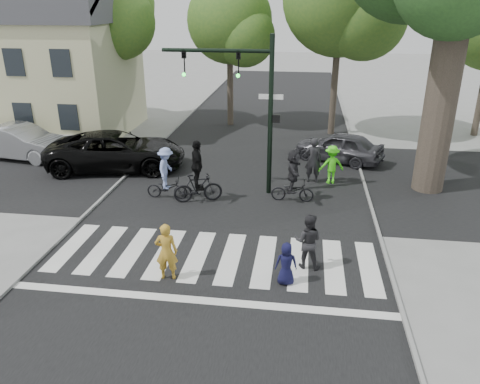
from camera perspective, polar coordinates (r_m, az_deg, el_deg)
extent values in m
plane|color=gray|center=(13.23, -3.99, -10.05)|extent=(120.00, 120.00, 0.00)
cube|color=black|center=(17.58, -0.72, -1.35)|extent=(10.00, 70.00, 0.01)
cube|color=black|center=(20.33, 0.54, 2.03)|extent=(70.00, 10.00, 0.01)
cube|color=gray|center=(18.93, -16.01, -0.33)|extent=(0.10, 70.00, 0.10)
cube|color=gray|center=(17.59, 15.78, -2.08)|extent=(0.10, 70.00, 0.10)
cube|color=silver|center=(15.49, -19.85, -6.26)|extent=(0.55, 3.00, 0.01)
cube|color=silver|center=(15.07, -16.44, -6.63)|extent=(0.55, 3.00, 0.01)
cube|color=silver|center=(14.70, -12.85, -7.00)|extent=(0.55, 3.00, 0.01)
cube|color=silver|center=(14.40, -9.09, -7.36)|extent=(0.55, 3.00, 0.01)
cube|color=silver|center=(14.16, -5.17, -7.70)|extent=(0.55, 3.00, 0.01)
cube|color=silver|center=(13.99, -1.14, -8.02)|extent=(0.55, 3.00, 0.01)
cube|color=silver|center=(13.88, 2.99, -8.29)|extent=(0.55, 3.00, 0.01)
cube|color=silver|center=(13.85, 7.16, -8.53)|extent=(0.55, 3.00, 0.01)
cube|color=silver|center=(13.89, 11.33, -8.72)|extent=(0.55, 3.00, 0.01)
cube|color=silver|center=(14.01, 15.45, -8.87)|extent=(0.55, 3.00, 0.01)
cube|color=silver|center=(12.26, -5.15, -12.99)|extent=(10.00, 0.30, 0.01)
cylinder|color=black|center=(17.63, 3.73, 8.96)|extent=(0.18, 0.18, 6.00)
cylinder|color=black|center=(17.49, -2.91, 16.84)|extent=(4.00, 0.14, 0.14)
imported|color=black|center=(17.41, -0.19, 15.36)|extent=(0.16, 0.20, 1.00)
sphere|color=#19E533|center=(17.34, -0.25, 14.00)|extent=(0.14, 0.14, 0.14)
imported|color=black|center=(17.80, -6.82, 15.36)|extent=(0.16, 0.20, 1.00)
sphere|color=#19E533|center=(17.73, -6.85, 14.03)|extent=(0.14, 0.14, 0.14)
cube|color=black|center=(17.61, 4.45, 8.92)|extent=(0.28, 0.18, 0.30)
cube|color=#FF660C|center=(17.61, 4.81, 8.91)|extent=(0.02, 0.14, 0.20)
cube|color=white|center=(17.46, 3.80, 11.51)|extent=(0.90, 0.04, 0.18)
cylinder|color=brown|center=(19.42, 23.25, 9.98)|extent=(1.20, 1.20, 7.00)
cylinder|color=brown|center=(18.99, 25.76, 18.58)|extent=(1.29, 1.74, 2.93)
cylinder|color=brown|center=(31.96, -23.79, 13.20)|extent=(0.36, 0.36, 5.95)
sphere|color=#3A6725|center=(31.70, -24.79, 19.23)|extent=(5.20, 5.20, 5.20)
sphere|color=#3A6725|center=(30.53, -23.57, 17.74)|extent=(3.64, 3.64, 3.64)
cylinder|color=brown|center=(29.21, -15.69, 14.01)|extent=(0.36, 0.36, 6.44)
sphere|color=#3A6725|center=(28.95, -16.50, 21.21)|extent=(5.80, 5.80, 5.80)
sphere|color=#3A6725|center=(27.73, -14.71, 19.45)|extent=(4.06, 4.06, 4.06)
cylinder|color=brown|center=(28.38, -1.21, 13.72)|extent=(0.36, 0.36, 5.60)
sphere|color=#3A6725|center=(28.08, -1.27, 20.19)|extent=(4.80, 4.80, 4.80)
sphere|color=#3A6725|center=(27.27, 0.60, 18.45)|extent=(3.36, 3.36, 3.36)
cylinder|color=brown|center=(26.71, 11.53, 13.96)|extent=(0.36, 0.36, 6.72)
sphere|color=#3A6725|center=(25.67, 15.00, 19.82)|extent=(4.20, 4.20, 4.20)
cube|color=#BBB992|center=(28.82, -21.66, 12.74)|extent=(8.00, 7.00, 6.00)
cube|color=#47474C|center=(28.54, -22.74, 19.84)|extent=(8.40, 7.40, 1.20)
cube|color=black|center=(26.08, -24.89, 8.43)|extent=(1.00, 0.06, 1.30)
cube|color=black|center=(25.67, -25.85, 14.04)|extent=(1.00, 0.06, 1.30)
cube|color=black|center=(24.88, -20.16, 8.55)|extent=(1.00, 0.06, 1.30)
cube|color=black|center=(24.45, -20.99, 14.45)|extent=(1.00, 0.06, 1.30)
cube|color=gray|center=(25.39, -21.87, 5.51)|extent=(2.00, 1.20, 0.80)
imported|color=gold|center=(12.80, -8.96, -7.20)|extent=(0.65, 0.47, 1.65)
imported|color=black|center=(12.60, 5.65, -8.70)|extent=(0.63, 0.44, 1.21)
imported|color=#232325|center=(13.31, 8.28, -5.95)|extent=(0.88, 0.73, 1.64)
imported|color=black|center=(18.08, -8.86, 0.48)|extent=(1.60, 0.57, 0.84)
imported|color=#7E8FCC|center=(17.80, -9.01, 2.88)|extent=(0.61, 1.04, 1.60)
imported|color=black|center=(17.59, -5.15, 0.49)|extent=(1.89, 1.08, 1.10)
imported|color=black|center=(17.28, -5.25, 3.24)|extent=(0.80, 1.20, 1.89)
imported|color=black|center=(17.72, 6.41, 0.16)|extent=(1.60, 0.56, 0.84)
imported|color=#232325|center=(17.44, 6.52, 2.60)|extent=(0.48, 1.49, 1.61)
imported|color=black|center=(21.63, -14.84, 4.86)|extent=(6.44, 3.83, 1.68)
imported|color=#A3A4A9|center=(24.71, -25.22, 5.53)|extent=(5.08, 2.40, 1.61)
imported|color=#36353B|center=(22.51, 11.95, 5.43)|extent=(4.41, 3.11, 1.40)
imported|color=#4AFF1C|center=(19.61, 11.09, 3.29)|extent=(1.15, 0.83, 1.61)
imported|color=#232325|center=(19.55, 8.91, 3.85)|extent=(0.74, 0.52, 1.91)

